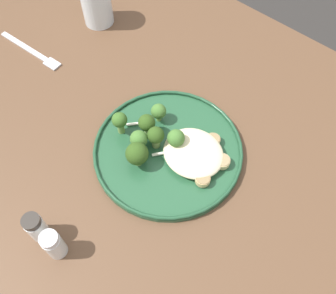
{
  "coord_description": "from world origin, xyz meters",
  "views": [
    {
      "loc": [
        -0.27,
        0.25,
        1.37
      ],
      "look_at": [
        -0.02,
        -0.03,
        0.76
      ],
      "focal_mm": 40.11,
      "sensor_mm": 36.0,
      "label": 1
    }
  ],
  "objects_px": {
    "salt_shaker": "(54,244)",
    "water_glass": "(96,4)",
    "seared_scallop_right_edge": "(185,137)",
    "dinner_fork": "(32,51)",
    "dinner_plate": "(168,150)",
    "broccoli_floret_front_edge": "(135,153)",
    "broccoli_floret_split_head": "(147,123)",
    "seared_scallop_rear_pale": "(175,147)",
    "seared_scallop_on_noodles": "(203,179)",
    "broccoli_floret_right_tilted": "(176,139)",
    "seared_scallop_center_golden": "(213,140)",
    "broccoli_floret_small_sprig": "(138,140)",
    "seared_scallop_large_seared": "(222,161)",
    "broccoli_floret_center_pile": "(120,121)",
    "broccoli_floret_tall_stalk": "(159,112)",
    "broccoli_floret_rear_charred": "(157,137)",
    "pepper_shaker": "(36,227)"
  },
  "relations": [
    {
      "from": "broccoli_floret_right_tilted",
      "to": "seared_scallop_center_golden",
      "type": "bearing_deg",
      "value": -129.74
    },
    {
      "from": "broccoli_floret_split_head",
      "to": "broccoli_floret_tall_stalk",
      "type": "xyz_separation_m",
      "value": [
        0.01,
        -0.04,
        -0.01
      ]
    },
    {
      "from": "broccoli_floret_small_sprig",
      "to": "pepper_shaker",
      "type": "bearing_deg",
      "value": 86.57
    },
    {
      "from": "broccoli_floret_front_edge",
      "to": "pepper_shaker",
      "type": "xyz_separation_m",
      "value": [
        0.03,
        0.21,
        -0.01
      ]
    },
    {
      "from": "dinner_plate",
      "to": "dinner_fork",
      "type": "distance_m",
      "value": 0.42
    },
    {
      "from": "seared_scallop_right_edge",
      "to": "seared_scallop_large_seared",
      "type": "height_order",
      "value": "same"
    },
    {
      "from": "seared_scallop_on_noodles",
      "to": "seared_scallop_rear_pale",
      "type": "xyz_separation_m",
      "value": [
        0.08,
        -0.02,
        0.0
      ]
    },
    {
      "from": "seared_scallop_rear_pale",
      "to": "broccoli_floret_small_sprig",
      "type": "height_order",
      "value": "broccoli_floret_small_sprig"
    },
    {
      "from": "broccoli_floret_small_sprig",
      "to": "broccoli_floret_rear_charred",
      "type": "height_order",
      "value": "broccoli_floret_rear_charred"
    },
    {
      "from": "broccoli_floret_center_pile",
      "to": "broccoli_floret_tall_stalk",
      "type": "bearing_deg",
      "value": -117.97
    },
    {
      "from": "broccoli_floret_tall_stalk",
      "to": "broccoli_floret_right_tilted",
      "type": "bearing_deg",
      "value": 157.06
    },
    {
      "from": "seared_scallop_on_noodles",
      "to": "seared_scallop_right_edge",
      "type": "relative_size",
      "value": 1.11
    },
    {
      "from": "dinner_fork",
      "to": "salt_shaker",
      "type": "height_order",
      "value": "salt_shaker"
    },
    {
      "from": "dinner_plate",
      "to": "seared_scallop_rear_pale",
      "type": "bearing_deg",
      "value": -142.37
    },
    {
      "from": "seared_scallop_on_noodles",
      "to": "broccoli_floret_small_sprig",
      "type": "xyz_separation_m",
      "value": [
        0.14,
        0.02,
        0.02
      ]
    },
    {
      "from": "broccoli_floret_right_tilted",
      "to": "broccoli_floret_front_edge",
      "type": "bearing_deg",
      "value": 62.25
    },
    {
      "from": "seared_scallop_center_golden",
      "to": "broccoli_floret_front_edge",
      "type": "distance_m",
      "value": 0.15
    },
    {
      "from": "water_glass",
      "to": "pepper_shaker",
      "type": "bearing_deg",
      "value": 125.87
    },
    {
      "from": "water_glass",
      "to": "broccoli_floret_small_sprig",
      "type": "bearing_deg",
      "value": 147.66
    },
    {
      "from": "seared_scallop_right_edge",
      "to": "pepper_shaker",
      "type": "distance_m",
      "value": 0.31
    },
    {
      "from": "broccoli_floret_tall_stalk",
      "to": "salt_shaker",
      "type": "relative_size",
      "value": 0.65
    },
    {
      "from": "broccoli_floret_split_head",
      "to": "seared_scallop_rear_pale",
      "type": "bearing_deg",
      "value": -174.33
    },
    {
      "from": "broccoli_floret_center_pile",
      "to": "salt_shaker",
      "type": "relative_size",
      "value": 0.81
    },
    {
      "from": "seared_scallop_on_noodles",
      "to": "broccoli_floret_rear_charred",
      "type": "xyz_separation_m",
      "value": [
        0.11,
        -0.0,
        0.02
      ]
    },
    {
      "from": "salt_shaker",
      "to": "water_glass",
      "type": "bearing_deg",
      "value": -50.58
    },
    {
      "from": "broccoli_floret_rear_charred",
      "to": "pepper_shaker",
      "type": "xyz_separation_m",
      "value": [
        0.04,
        0.26,
        -0.01
      ]
    },
    {
      "from": "broccoli_floret_split_head",
      "to": "dinner_fork",
      "type": "distance_m",
      "value": 0.37
    },
    {
      "from": "seared_scallop_center_golden",
      "to": "broccoli_floret_split_head",
      "type": "distance_m",
      "value": 0.13
    },
    {
      "from": "pepper_shaker",
      "to": "broccoli_floret_tall_stalk",
      "type": "bearing_deg",
      "value": -89.33
    },
    {
      "from": "broccoli_floret_center_pile",
      "to": "broccoli_floret_rear_charred",
      "type": "distance_m",
      "value": 0.08
    },
    {
      "from": "broccoli_floret_center_pile",
      "to": "water_glass",
      "type": "height_order",
      "value": "water_glass"
    },
    {
      "from": "dinner_plate",
      "to": "broccoli_floret_front_edge",
      "type": "xyz_separation_m",
      "value": [
        0.03,
        0.06,
        0.03
      ]
    },
    {
      "from": "broccoli_floret_small_sprig",
      "to": "dinner_fork",
      "type": "xyz_separation_m",
      "value": [
        0.38,
        -0.03,
        -0.04
      ]
    },
    {
      "from": "water_glass",
      "to": "seared_scallop_on_noodles",
      "type": "bearing_deg",
      "value": 158.28
    },
    {
      "from": "seared_scallop_on_noodles",
      "to": "seared_scallop_large_seared",
      "type": "height_order",
      "value": "same"
    },
    {
      "from": "broccoli_floret_center_pile",
      "to": "seared_scallop_rear_pale",
      "type": "bearing_deg",
      "value": -161.72
    },
    {
      "from": "seared_scallop_center_golden",
      "to": "broccoli_floret_right_tilted",
      "type": "xyz_separation_m",
      "value": [
        0.05,
        0.06,
        0.02
      ]
    },
    {
      "from": "broccoli_floret_small_sprig",
      "to": "seared_scallop_right_edge",
      "type": "bearing_deg",
      "value": -126.96
    },
    {
      "from": "seared_scallop_right_edge",
      "to": "salt_shaker",
      "type": "xyz_separation_m",
      "value": [
        0.03,
        0.31,
        0.01
      ]
    },
    {
      "from": "broccoli_floret_small_sprig",
      "to": "broccoli_floret_tall_stalk",
      "type": "xyz_separation_m",
      "value": [
        0.02,
        -0.08,
        -0.01
      ]
    },
    {
      "from": "broccoli_floret_small_sprig",
      "to": "broccoli_floret_split_head",
      "type": "height_order",
      "value": "broccoli_floret_split_head"
    },
    {
      "from": "seared_scallop_on_noodles",
      "to": "broccoli_floret_tall_stalk",
      "type": "bearing_deg",
      "value": -18.98
    },
    {
      "from": "seared_scallop_right_edge",
      "to": "pepper_shaker",
      "type": "bearing_deg",
      "value": 77.23
    },
    {
      "from": "broccoli_floret_split_head",
      "to": "broccoli_floret_right_tilted",
      "type": "xyz_separation_m",
      "value": [
        -0.06,
        -0.01,
        -0.0
      ]
    },
    {
      "from": "seared_scallop_large_seared",
      "to": "dinner_plate",
      "type": "bearing_deg",
      "value": 23.26
    },
    {
      "from": "seared_scallop_right_edge",
      "to": "dinner_fork",
      "type": "height_order",
      "value": "seared_scallop_right_edge"
    },
    {
      "from": "seared_scallop_rear_pale",
      "to": "broccoli_floret_front_edge",
      "type": "relative_size",
      "value": 0.43
    },
    {
      "from": "water_glass",
      "to": "dinner_fork",
      "type": "relative_size",
      "value": 0.6
    },
    {
      "from": "dinner_plate",
      "to": "water_glass",
      "type": "distance_m",
      "value": 0.42
    },
    {
      "from": "seared_scallop_on_noodles",
      "to": "broccoli_floret_tall_stalk",
      "type": "relative_size",
      "value": 0.65
    }
  ]
}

